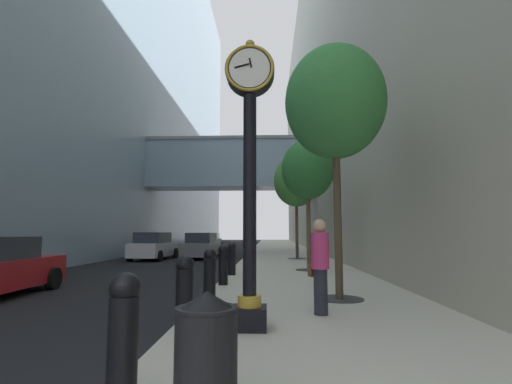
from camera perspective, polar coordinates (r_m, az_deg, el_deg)
name	(u,v)px	position (r m, az deg, el deg)	size (l,w,h in m)	color
ground_plane	(248,255)	(28.17, -1.20, -9.58)	(110.00, 110.00, 0.00)	black
sidewalk_right	(282,252)	(31.13, 4.01, -9.11)	(5.26, 80.00, 0.14)	beige
building_block_left	(111,30)	(38.58, -21.31, 22.10)	(22.65, 80.00, 39.53)	#849EB2
building_block_right	(364,77)	(34.78, 16.16, 16.61)	(9.00, 80.00, 29.99)	#A89E89
street_clock	(250,164)	(6.24, -0.96, 4.31)	(0.84, 0.55, 4.86)	black
bollard_nearest	(123,332)	(3.93, -19.64, -19.53)	(0.29, 0.29, 1.16)	black
bollard_second	(185,290)	(6.31, -10.87, -14.54)	(0.29, 0.29, 1.16)	black
bollard_third	(210,273)	(8.78, -7.10, -12.20)	(0.29, 0.29, 1.16)	black
bollard_fourth	(223,264)	(11.27, -5.02, -10.87)	(0.29, 0.29, 1.16)	black
bollard_fifth	(232,258)	(13.78, -3.71, -10.02)	(0.29, 0.29, 1.16)	black
street_tree_near	(335,103)	(9.54, 11.99, 13.15)	(2.43, 2.43, 6.10)	#333335
street_tree_mid_near	(308,170)	(15.80, 7.91, 3.39)	(2.20, 2.20, 5.44)	#333335
street_tree_mid_far	(296,181)	(22.40, 6.18, 1.67)	(2.69, 2.69, 6.15)	#333335
trash_bin	(206,355)	(3.37, -7.65, -23.42)	(0.53, 0.53, 1.05)	black
pedestrian_walking	(320,263)	(7.32, 9.76, -10.69)	(0.46, 0.52, 1.79)	#23232D
car_blue_near	(211,241)	(40.15, -6.92, -7.40)	(2.12, 4.42, 1.60)	navy
car_white_far	(154,246)	(24.02, -15.36, -8.02)	(2.09, 4.62, 1.67)	silver
car_grey_trailing	(202,246)	(24.28, -8.26, -8.18)	(2.07, 4.57, 1.64)	slate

